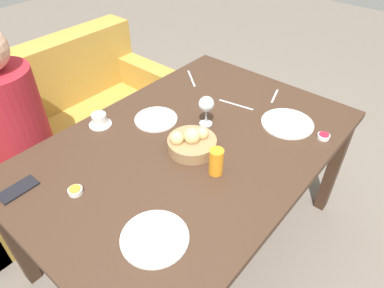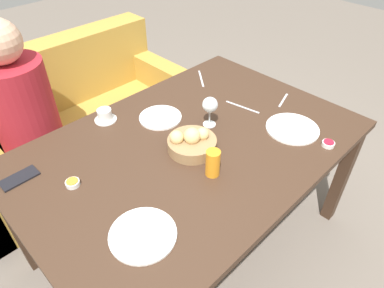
# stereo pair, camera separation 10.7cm
# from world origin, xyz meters

# --- Properties ---
(ground_plane) EXTENTS (10.00, 10.00, 0.00)m
(ground_plane) POSITION_xyz_m (0.00, 0.00, 0.00)
(ground_plane) COLOR #6B6056
(dining_table) EXTENTS (1.58, 1.08, 0.74)m
(dining_table) POSITION_xyz_m (0.00, 0.00, 0.66)
(dining_table) COLOR #3D281C
(dining_table) RESTS_ON ground_plane
(couch) EXTENTS (1.58, 0.70, 0.86)m
(couch) POSITION_xyz_m (-0.12, 1.06, 0.31)
(couch) COLOR #B28938
(couch) RESTS_ON ground_plane
(seated_person) EXTENTS (0.35, 0.45, 1.19)m
(seated_person) POSITION_xyz_m (-0.41, 0.90, 0.51)
(seated_person) COLOR #23232D
(seated_person) RESTS_ON ground_plane
(bread_basket) EXTENTS (0.22, 0.22, 0.12)m
(bread_basket) POSITION_xyz_m (-0.03, -0.03, 0.78)
(bread_basket) COLOR #99754C
(bread_basket) RESTS_ON dining_table
(plate_near_left) EXTENTS (0.24, 0.24, 0.01)m
(plate_near_left) POSITION_xyz_m (-0.48, -0.25, 0.74)
(plate_near_left) COLOR white
(plate_near_left) RESTS_ON dining_table
(plate_near_right) EXTENTS (0.26, 0.26, 0.01)m
(plate_near_right) POSITION_xyz_m (0.43, -0.27, 0.74)
(plate_near_right) COLOR white
(plate_near_right) RESTS_ON dining_table
(plate_far_center) EXTENTS (0.22, 0.22, 0.01)m
(plate_far_center) POSITION_xyz_m (0.03, 0.25, 0.74)
(plate_far_center) COLOR white
(plate_far_center) RESTS_ON dining_table
(juice_glass) EXTENTS (0.06, 0.06, 0.12)m
(juice_glass) POSITION_xyz_m (-0.08, -0.21, 0.80)
(juice_glass) COLOR orange
(juice_glass) RESTS_ON dining_table
(wine_glass) EXTENTS (0.08, 0.08, 0.16)m
(wine_glass) POSITION_xyz_m (0.17, 0.04, 0.85)
(wine_glass) COLOR silver
(wine_glass) RESTS_ON dining_table
(coffee_cup) EXTENTS (0.11, 0.11, 0.06)m
(coffee_cup) POSITION_xyz_m (-0.18, 0.44, 0.76)
(coffee_cup) COLOR white
(coffee_cup) RESTS_ON dining_table
(jam_bowl_berry) EXTENTS (0.06, 0.06, 0.02)m
(jam_bowl_berry) POSITION_xyz_m (0.44, -0.46, 0.75)
(jam_bowl_berry) COLOR white
(jam_bowl_berry) RESTS_ON dining_table
(jam_bowl_honey) EXTENTS (0.06, 0.06, 0.02)m
(jam_bowl_honey) POSITION_xyz_m (-0.53, 0.14, 0.75)
(jam_bowl_honey) COLOR white
(jam_bowl_honey) RESTS_ON dining_table
(fork_silver) EXTENTS (0.05, 0.20, 0.00)m
(fork_silver) POSITION_xyz_m (0.41, 0.02, 0.74)
(fork_silver) COLOR #B7B7BC
(fork_silver) RESTS_ON dining_table
(knife_silver) EXTENTS (0.13, 0.16, 0.00)m
(knife_silver) POSITION_xyz_m (0.48, 0.40, 0.74)
(knife_silver) COLOR #B7B7BC
(knife_silver) RESTS_ON dining_table
(spoon_coffee) EXTENTS (0.15, 0.05, 0.00)m
(spoon_coffee) POSITION_xyz_m (0.62, -0.09, 0.74)
(spoon_coffee) COLOR #B7B7BC
(spoon_coffee) RESTS_ON dining_table
(cell_phone) EXTENTS (0.15, 0.08, 0.01)m
(cell_phone) POSITION_xyz_m (-0.67, 0.33, 0.74)
(cell_phone) COLOR black
(cell_phone) RESTS_ON dining_table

